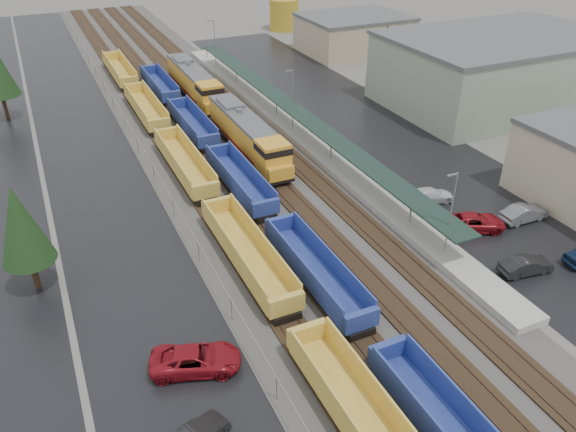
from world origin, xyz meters
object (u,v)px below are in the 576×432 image
(parked_car_west_c, at_px, (196,360))
(well_string_yellow, at_px, (212,202))
(locomotive_trail, at_px, (195,83))
(storage_tank, at_px, (284,14))
(parked_car_east_e, at_px, (524,213))
(well_string_blue, at_px, (273,220))
(parked_car_east_b, at_px, (474,222))
(locomotive_lead, at_px, (248,136))
(parked_car_east_c, at_px, (430,195))
(parked_car_east_a, at_px, (526,266))

(parked_car_west_c, bearing_deg, well_string_yellow, -2.30)
(locomotive_trail, height_order, storage_tank, storage_tank)
(parked_car_west_c, height_order, parked_car_east_e, parked_car_west_c)
(locomotive_trail, xyz_separation_m, well_string_blue, (-4.00, -37.12, -1.22))
(locomotive_trail, relative_size, well_string_yellow, 0.18)
(well_string_yellow, height_order, storage_tank, storage_tank)
(parked_car_east_b, bearing_deg, well_string_blue, 87.99)
(locomotive_lead, relative_size, parked_car_east_c, 4.22)
(well_string_yellow, bearing_deg, parked_car_east_a, -44.60)
(locomotive_lead, height_order, well_string_blue, locomotive_lead)
(locomotive_lead, relative_size, well_string_yellow, 0.18)
(parked_car_east_a, bearing_deg, well_string_yellow, 53.08)
(locomotive_trail, xyz_separation_m, parked_car_west_c, (-15.22, -50.38, -1.60))
(well_string_blue, relative_size, parked_car_east_a, 22.05)
(storage_tank, bearing_deg, parked_car_east_b, -102.18)
(storage_tank, height_order, parked_car_east_b, storage_tank)
(well_string_blue, bearing_deg, parked_car_east_c, -5.42)
(well_string_yellow, height_order, parked_car_east_c, well_string_yellow)
(locomotive_trail, bearing_deg, parked_car_east_a, -76.85)
(storage_tank, relative_size, parked_car_east_a, 1.37)
(storage_tank, xyz_separation_m, parked_car_east_a, (-17.70, -85.92, -2.33))
(locomotive_lead, height_order, locomotive_trail, same)
(well_string_blue, bearing_deg, well_string_yellow, 126.84)
(locomotive_trail, xyz_separation_m, well_string_yellow, (-8.00, -31.78, -1.18))
(locomotive_lead, xyz_separation_m, parked_car_west_c, (-15.22, -29.38, -1.60))
(locomotive_trail, bearing_deg, parked_car_east_b, -74.10)
(locomotive_trail, height_order, parked_car_east_b, locomotive_trail)
(parked_car_west_c, bearing_deg, locomotive_trail, 2.09)
(well_string_blue, bearing_deg, parked_car_east_e, -20.43)
(locomotive_lead, bearing_deg, locomotive_trail, 90.00)
(locomotive_lead, relative_size, storage_tank, 3.26)
(parked_car_east_e, bearing_deg, parked_car_east_c, 40.91)
(well_string_yellow, height_order, parked_car_east_a, well_string_yellow)
(locomotive_trail, height_order, parked_car_east_e, locomotive_trail)
(locomotive_lead, distance_m, well_string_yellow, 13.47)
(locomotive_lead, xyz_separation_m, well_string_blue, (-4.00, -16.12, -1.22))
(locomotive_trail, height_order, well_string_yellow, locomotive_trail)
(well_string_blue, relative_size, parked_car_east_e, 20.75)
(parked_car_east_a, height_order, parked_car_east_b, parked_car_east_b)
(parked_car_east_b, relative_size, parked_car_east_c, 1.18)
(locomotive_lead, relative_size, parked_car_east_b, 3.58)
(well_string_blue, height_order, parked_car_east_c, well_string_blue)
(locomotive_trail, relative_size, parked_car_west_c, 3.40)
(well_string_blue, bearing_deg, parked_car_east_b, -24.14)
(parked_car_west_c, bearing_deg, parked_car_east_a, -73.54)
(storage_tank, relative_size, parked_car_east_e, 1.29)
(well_string_yellow, xyz_separation_m, parked_car_east_a, (20.05, -19.77, -0.50))
(parked_car_west_c, relative_size, parked_car_east_b, 1.05)
(well_string_yellow, xyz_separation_m, parked_car_east_b, (20.71, -12.83, -0.46))
(well_string_yellow, bearing_deg, parked_car_east_e, -27.50)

